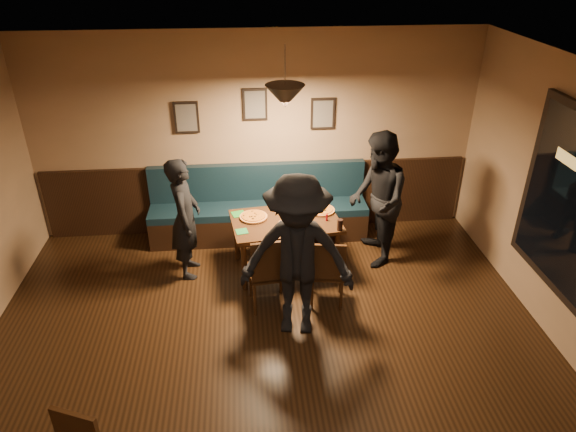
% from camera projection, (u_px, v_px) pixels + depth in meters
% --- Properties ---
extents(floor, '(7.00, 7.00, 0.00)m').
position_uv_depth(floor, '(276.00, 419.00, 4.61)').
color(floor, black).
rests_on(floor, ground).
extents(ceiling, '(7.00, 7.00, 0.00)m').
position_uv_depth(ceiling, '(270.00, 114.00, 3.27)').
color(ceiling, silver).
rests_on(ceiling, ground).
extents(wall_back, '(6.00, 0.00, 6.00)m').
position_uv_depth(wall_back, '(256.00, 136.00, 7.00)').
color(wall_back, '#8C704F').
rests_on(wall_back, ground).
extents(wainscot, '(5.88, 0.06, 1.00)m').
position_uv_depth(wainscot, '(258.00, 197.00, 7.40)').
color(wainscot, black).
rests_on(wainscot, ground).
extents(booth_bench, '(3.00, 0.60, 1.00)m').
position_uv_depth(booth_bench, '(259.00, 205.00, 7.17)').
color(booth_bench, '#0F232D').
rests_on(booth_bench, ground).
extents(picture_left, '(0.32, 0.04, 0.42)m').
position_uv_depth(picture_left, '(186.00, 117.00, 6.76)').
color(picture_left, black).
rests_on(picture_left, wall_back).
extents(picture_center, '(0.32, 0.04, 0.42)m').
position_uv_depth(picture_center, '(255.00, 104.00, 6.76)').
color(picture_center, black).
rests_on(picture_center, wall_back).
extents(picture_right, '(0.32, 0.04, 0.42)m').
position_uv_depth(picture_right, '(323.00, 114.00, 6.90)').
color(picture_right, black).
rests_on(picture_right, wall_back).
extents(pendant_lamp, '(0.44, 0.44, 0.25)m').
position_uv_depth(pendant_lamp, '(285.00, 96.00, 5.64)').
color(pendant_lamp, black).
rests_on(pendant_lamp, ceiling).
extents(dining_table, '(1.41, 1.00, 0.70)m').
position_uv_depth(dining_table, '(285.00, 244.00, 6.55)').
color(dining_table, black).
rests_on(dining_table, floor).
extents(chair_near_left, '(0.46, 0.46, 0.95)m').
position_uv_depth(chair_near_left, '(268.00, 270.00, 5.83)').
color(chair_near_left, black).
rests_on(chair_near_left, floor).
extents(chair_near_right, '(0.44, 0.44, 0.88)m').
position_uv_depth(chair_near_right, '(327.00, 269.00, 5.91)').
color(chair_near_right, black).
rests_on(chair_near_right, floor).
extents(diner_left, '(0.38, 0.57, 1.55)m').
position_uv_depth(diner_left, '(185.00, 218.00, 6.26)').
color(diner_left, black).
rests_on(diner_left, floor).
extents(diner_right, '(0.72, 0.89, 1.75)m').
position_uv_depth(diner_right, '(377.00, 200.00, 6.48)').
color(diner_right, black).
rests_on(diner_right, floor).
extents(diner_front, '(1.27, 0.86, 1.82)m').
position_uv_depth(diner_front, '(297.00, 258.00, 5.26)').
color(diner_front, black).
rests_on(diner_front, floor).
extents(pizza_a, '(0.40, 0.40, 0.04)m').
position_uv_depth(pizza_a, '(254.00, 217.00, 6.41)').
color(pizza_a, orange).
rests_on(pizza_a, dining_table).
extents(pizza_b, '(0.42, 0.42, 0.04)m').
position_uv_depth(pizza_b, '(291.00, 224.00, 6.24)').
color(pizza_b, orange).
rests_on(pizza_b, dining_table).
extents(pizza_c, '(0.37, 0.37, 0.04)m').
position_uv_depth(pizza_c, '(322.00, 210.00, 6.57)').
color(pizza_c, '#C67525').
rests_on(pizza_c, dining_table).
extents(soda_glass, '(0.09, 0.09, 0.14)m').
position_uv_depth(soda_glass, '(340.00, 225.00, 6.13)').
color(soda_glass, black).
rests_on(soda_glass, dining_table).
extents(tabasco_bottle, '(0.03, 0.03, 0.11)m').
position_uv_depth(tabasco_bottle, '(327.00, 217.00, 6.34)').
color(tabasco_bottle, maroon).
rests_on(tabasco_bottle, dining_table).
extents(napkin_a, '(0.20, 0.20, 0.01)m').
position_uv_depth(napkin_a, '(239.00, 214.00, 6.51)').
color(napkin_a, '#1E7121').
rests_on(napkin_a, dining_table).
extents(napkin_b, '(0.16, 0.16, 0.01)m').
position_uv_depth(napkin_b, '(242.00, 231.00, 6.13)').
color(napkin_b, '#1C6C2F').
rests_on(napkin_b, dining_table).
extents(cutlery_set, '(0.21, 0.06, 0.00)m').
position_uv_depth(cutlery_set, '(283.00, 236.00, 6.03)').
color(cutlery_set, silver).
rests_on(cutlery_set, dining_table).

